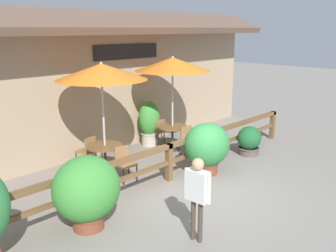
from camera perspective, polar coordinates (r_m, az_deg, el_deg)
name	(u,v)px	position (r m, az deg, el deg)	size (l,w,h in m)	color
ground_plane	(202,192)	(8.84, 5.16, -10.06)	(60.00, 60.00, 0.00)	gray
building_facade	(93,82)	(11.16, -11.29, 6.53)	(14.28, 1.49, 4.23)	tan
patio_railing	(169,154)	(9.22, 0.17, -4.27)	(10.40, 0.14, 0.95)	brown
patio_umbrella_near	(101,72)	(9.41, -10.12, 8.14)	(2.27, 2.27, 2.90)	#B7B2A8
dining_table_near	(105,151)	(9.85, -9.59, -3.75)	(0.94, 0.94, 0.77)	brown
chair_near_streetside	(125,162)	(9.38, -6.63, -5.42)	(0.48, 0.48, 0.86)	olive
chair_near_wallside	(87,150)	(10.43, -12.17, -3.59)	(0.50, 0.50, 0.86)	olive
patio_umbrella_middle	(173,64)	(11.23, 0.71, 9.38)	(2.27, 2.27, 2.90)	#B7B2A8
dining_table_middle	(172,131)	(11.60, 0.68, -0.72)	(0.94, 0.94, 0.77)	brown
chair_middle_streetside	(189,139)	(11.18, 3.17, -2.03)	(0.49, 0.49, 0.86)	olive
chair_middle_wallside	(158,131)	(12.11, -1.61, -0.70)	(0.46, 0.46, 0.86)	olive
potted_plant_tall_tropical	(87,190)	(7.20, -12.29, -9.56)	(1.30, 1.17, 1.43)	brown
potted_plant_broad_leaf	(207,146)	(9.70, 5.93, -3.08)	(1.25, 1.13, 1.35)	brown
potted_plant_entrance_palm	(249,140)	(11.45, 12.27, -2.16)	(0.77, 0.69, 0.87)	#564C47
potted_plant_corner_fern	(149,122)	(12.05, -2.86, 0.58)	(0.72, 0.65, 1.45)	#B7AD99
pedestrian	(197,189)	(6.58, 4.49, -9.51)	(0.21, 0.55, 1.56)	#42382D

